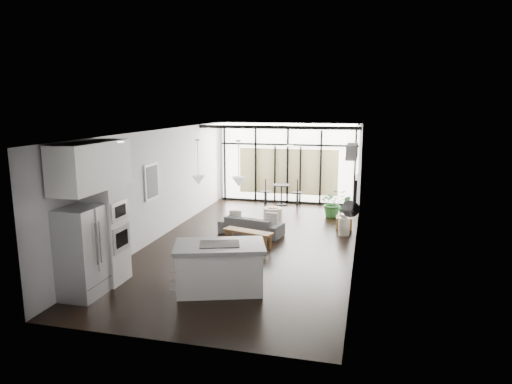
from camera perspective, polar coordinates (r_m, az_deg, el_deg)
The scene contains 27 objects.
floor at distance 11.55m, azimuth -0.36°, elevation -6.37°, with size 5.00×10.00×0.00m, color black.
ceiling at distance 11.04m, azimuth -0.38°, elevation 7.63°, with size 5.00×10.00×0.00m, color silver.
wall_left at distance 12.07m, azimuth -11.95°, elevation 0.98°, with size 0.02×10.00×2.80m, color silver.
wall_right at distance 10.88m, azimuth 12.50°, elevation -0.12°, with size 0.02×10.00×2.80m, color silver.
wall_back at distance 16.05m, azimuth 4.05°, elevation 3.64°, with size 5.00×0.02×2.80m, color silver.
wall_front at distance 6.63m, azimuth -11.19°, elevation -7.25°, with size 5.00×0.02×2.80m, color silver.
glazing at distance 15.93m, azimuth 3.98°, elevation 3.59°, with size 5.00×0.20×2.80m, color black.
skylight at distance 14.95m, azimuth 3.45°, elevation 8.38°, with size 4.70×1.90×0.06m, color silver.
neighbour_building at distance 16.04m, azimuth 4.00°, elevation 2.56°, with size 3.50×0.02×1.60m, color beige.
island at distance 8.62m, azimuth -4.54°, elevation -9.39°, with size 1.66×0.98×0.90m, color silver.
cooktop at distance 8.47m, azimuth -4.58°, elevation -6.48°, with size 0.72×0.48×0.01m, color black.
fridge at distance 8.82m, azimuth -20.95°, elevation -7.06°, with size 0.64×0.80×1.66m, color #A8A8AE.
appliance_column at distance 9.25m, azimuth -18.39°, elevation -3.24°, with size 0.65×0.69×2.53m, color silver.
upper_cabinets at distance 8.73m, azimuth -19.93°, elevation 3.10°, with size 0.62×1.75×0.86m, color silver.
pendant_left at distance 8.74m, azimuth -7.22°, elevation 1.49°, with size 0.26×0.26×0.18m, color silver.
pendant_right at distance 8.48m, azimuth -2.17°, elevation 1.28°, with size 0.26×0.26×0.18m, color silver.
sofa at distance 12.18m, azimuth -0.61°, elevation -3.82°, with size 1.70×0.50×0.67m, color #505052.
console_bench at distance 11.18m, azimuth -1.01°, elevation -5.87°, with size 1.28×0.32×0.41m, color brown.
pouf at distance 13.43m, azimuth 2.12°, elevation -2.91°, with size 0.55×0.55×0.44m, color beige.
crate at distance 13.04m, azimuth 10.94°, elevation -3.79°, with size 0.44×0.44×0.33m, color brown.
plant_tall at distance 14.26m, azimuth 9.58°, elevation -1.74°, with size 0.79×0.88×0.69m, color #2F6F31.
plant_crate at distance 12.97m, azimuth 10.99°, elevation -2.50°, with size 0.34×0.62×0.27m, color #2F6F31.
milk_can at distance 12.36m, azimuth 10.95°, elevation -4.00°, with size 0.30×0.30×0.59m, color beige.
bistro_set at distance 15.74m, azimuth 3.19°, elevation -0.41°, with size 1.42×0.57×0.68m, color black.
tv at distance 11.88m, azimuth 12.42°, elevation 0.32°, with size 0.05×1.10×0.65m, color black.
ac_unit at distance 9.94m, azimuth 11.92°, elevation 4.99°, with size 0.22×0.90×0.30m, color white.
framed_art at distance 11.59m, azimuth -12.92°, elevation 1.28°, with size 0.04×0.70×0.90m, color black.
Camera 1 is at (2.72, -10.68, 3.45)m, focal length 32.00 mm.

